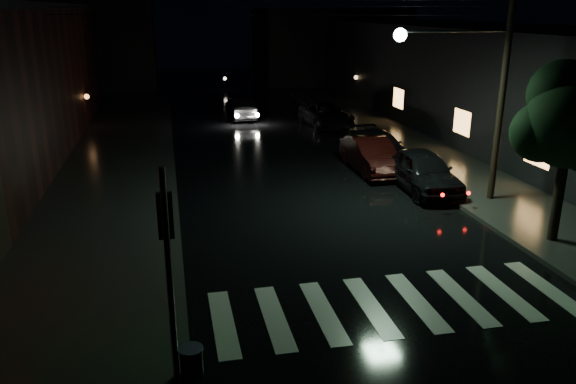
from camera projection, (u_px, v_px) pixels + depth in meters
ground at (278, 329)px, 12.74m from camera, size 120.00×120.00×0.00m
sidewalk_left at (106, 172)px, 24.73m from camera, size 6.00×44.00×0.15m
sidewalk_right at (422, 154)px, 27.72m from camera, size 4.00×44.00×0.15m
building_right at (510, 81)px, 31.92m from camera, size 10.00×40.00×6.00m
building_far_left at (76, 43)px, 51.34m from camera, size 14.00×10.00×8.00m
building_far_right at (328, 45)px, 56.27m from camera, size 14.00×10.00×7.00m
crosswalk at (394, 304)px, 13.80m from camera, size 9.00×3.00×0.01m
signal_pole_corner at (181, 311)px, 10.48m from camera, size 0.68×0.61×4.20m
street_tree at (568, 123)px, 16.33m from camera, size 3.10×2.90×5.40m
utility_pole at (487, 79)px, 19.57m from camera, size 4.92×0.44×8.00m
parked_car_a at (423, 171)px, 22.23m from camera, size 2.07×4.78×1.61m
parked_car_b at (371, 155)px, 24.84m from camera, size 1.60×4.57×1.51m
parked_car_c at (379, 146)px, 26.80m from camera, size 2.24×4.77×1.35m
parked_car_d at (326, 115)px, 34.60m from camera, size 2.66×5.22×1.41m
oncoming_car at (240, 108)px, 36.94m from camera, size 1.64×4.28×1.39m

